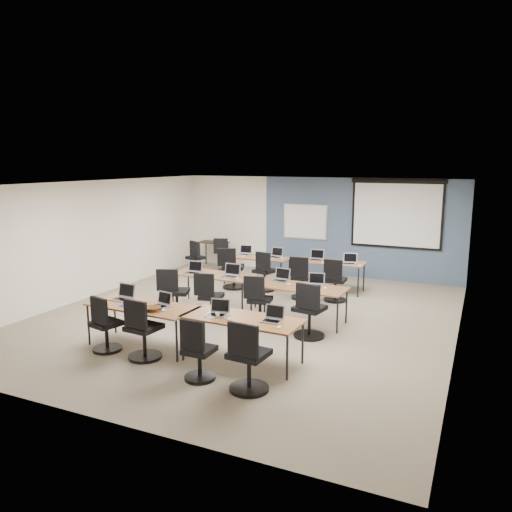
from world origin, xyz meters
The scene contains 58 objects.
floor centered at (0.00, 0.00, 0.00)m, with size 8.00×9.00×0.02m, color #6B6354.
ceiling centered at (0.00, 0.00, 2.70)m, with size 8.00×9.00×0.02m, color white.
wall_back centered at (0.00, 4.50, 1.35)m, with size 8.00×0.04×2.70m, color beige.
wall_front centered at (0.00, -4.50, 1.35)m, with size 8.00×0.04×2.70m, color beige.
wall_left centered at (-4.00, 0.00, 1.35)m, with size 0.04×9.00×2.70m, color beige.
wall_right centered at (4.00, 0.00, 1.35)m, with size 0.04×9.00×2.70m, color beige.
blue_accent_panel centered at (1.25, 4.47, 1.35)m, with size 5.50×0.04×2.70m, color #3D5977.
whiteboard centered at (-0.30, 4.43, 1.45)m, with size 1.28×0.03×0.98m.
projector_screen centered at (2.20, 4.41, 1.89)m, with size 2.40×0.10×1.82m.
training_table_front_left centered at (-0.89, -2.24, 0.69)m, with size 1.92×0.80×0.73m.
training_table_front_right centered at (0.95, -2.15, 0.69)m, with size 1.90×0.79×0.73m.
training_table_mid_left centered at (-0.96, 0.34, 0.69)m, with size 1.82×0.76×0.73m.
training_table_mid_right centered at (1.08, 0.10, 0.69)m, with size 1.87×0.78×0.73m.
training_table_back_left centered at (-0.94, 2.53, 0.68)m, with size 1.69×0.71×0.73m.
training_table_back_right centered at (0.93, 2.71, 0.68)m, with size 1.70×0.71×0.73m.
laptop_0 centered at (-1.42, -2.08, 0.80)m, with size 0.36×0.30×0.27m.
mouse_0 centered at (-1.22, -2.27, 0.74)m, with size 0.06×0.10×0.04m, color white.
task_chair_0 centered at (-1.32, -2.71, 0.40)m, with size 0.49×0.49×0.97m.
laptop_1 centered at (-0.56, -2.14, 0.79)m, with size 0.30×0.26×0.23m.
mouse_1 centered at (-0.38, -2.35, 0.74)m, with size 0.05×0.09×0.03m, color white.
task_chair_1 centered at (-0.54, -2.72, 0.42)m, with size 0.54×0.54×1.02m.
laptop_2 centered at (0.53, -2.18, 0.79)m, with size 0.32×0.27×0.24m.
mouse_2 centered at (0.81, -2.32, 0.74)m, with size 0.06×0.10×0.03m, color white.
task_chair_2 centered at (0.67, -3.03, 0.39)m, with size 0.46×0.46×0.95m.
laptop_3 centered at (1.45, -2.10, 0.79)m, with size 0.31×0.26×0.24m.
mouse_3 centered at (1.65, -2.36, 0.74)m, with size 0.05×0.09×0.03m, color white.
task_chair_3 centered at (1.48, -3.06, 0.43)m, with size 0.56×0.56×1.03m.
laptop_4 centered at (-1.41, 0.24, 0.79)m, with size 0.34×0.29×0.26m.
mouse_4 centered at (-1.31, 0.10, 0.74)m, with size 0.05×0.09×0.03m, color white.
task_chair_4 centered at (-1.34, -0.62, 0.42)m, with size 0.56×0.54×1.02m.
laptop_5 centered at (-0.52, 0.29, 0.80)m, with size 0.35×0.30×0.27m.
mouse_5 centered at (-0.28, 0.15, 0.74)m, with size 0.06×0.09×0.03m, color white.
task_chair_5 centered at (-0.57, -0.53, 0.40)m, with size 0.50×0.50×0.98m.
laptop_6 centered at (0.60, 0.37, 0.79)m, with size 0.33×0.28×0.25m.
mouse_6 centered at (0.86, 0.11, 0.74)m, with size 0.07×0.10×0.04m, color white.
task_chair_6 centered at (0.41, -0.33, 0.40)m, with size 0.50×0.50×0.98m.
laptop_7 centered at (1.36, 0.28, 0.79)m, with size 0.32×0.27×0.24m.
mouse_7 centered at (1.61, 0.12, 0.74)m, with size 0.06×0.10×0.04m, color white.
task_chair_7 centered at (1.56, -0.67, 0.43)m, with size 0.56×0.56×1.04m.
laptop_8 centered at (-1.35, 2.68, 0.79)m, with size 0.33×0.28×0.25m.
mouse_8 centered at (-1.25, 2.44, 0.74)m, with size 0.05×0.09×0.03m, color white.
task_chair_8 centered at (-1.33, 1.92, 0.43)m, with size 0.59×0.56×1.04m.
laptop_9 centered at (-0.46, 2.67, 0.79)m, with size 0.33×0.28×0.25m.
mouse_9 centered at (-0.26, 2.57, 0.74)m, with size 0.06×0.10×0.04m, color white.
task_chair_9 centered at (-0.50, 2.02, 0.41)m, with size 0.51×0.51×0.99m.
laptop_10 centered at (0.58, 2.76, 0.79)m, with size 0.34×0.29×0.26m.
mouse_10 centered at (0.85, 2.48, 0.74)m, with size 0.06×0.09×0.03m, color white.
task_chair_10 centered at (0.57, 1.73, 0.42)m, with size 0.53×0.53×1.01m.
laptop_11 centered at (1.44, 2.65, 0.79)m, with size 0.33×0.28×0.25m.
mouse_11 centered at (1.72, 2.53, 0.74)m, with size 0.05×0.09×0.03m, color white.
task_chair_11 centered at (1.32, 1.84, 0.41)m, with size 0.51×0.51×0.99m.
blue_mousepad centered at (-1.10, -2.38, 0.73)m, with size 0.23×0.19×0.01m, color navy.
snack_bowl centered at (-0.55, -2.42, 0.77)m, with size 0.31×0.31×0.08m, color brown.
snack_plate centered at (0.49, -2.33, 0.74)m, with size 0.17×0.17×0.01m, color white.
coffee_cup centered at (0.60, -2.31, 0.77)m, with size 0.05×0.05×0.05m, color silver.
utility_table centered at (-3.06, 4.08, 0.65)m, with size 0.89×0.49×0.75m.
spare_chair_a centered at (-2.41, 3.56, 0.41)m, with size 0.53×0.50×0.98m.
spare_chair_b centered at (-3.02, 2.94, 0.39)m, with size 0.50×0.47×0.96m.
Camera 1 is at (4.26, -8.85, 3.13)m, focal length 35.00 mm.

